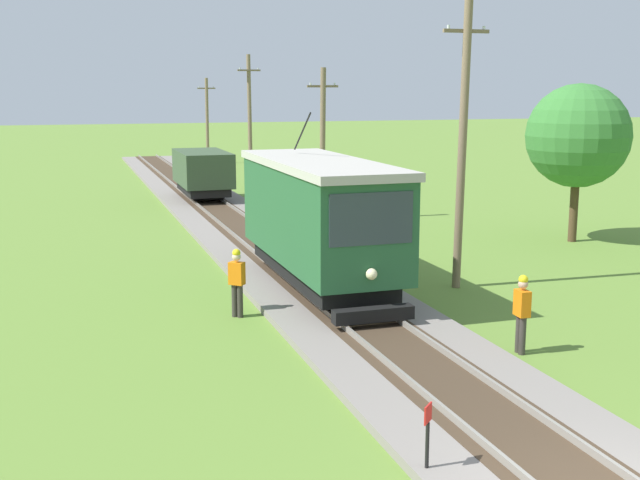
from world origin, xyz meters
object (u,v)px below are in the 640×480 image
object	(u,v)px
tree_left_near	(578,136)
second_worker	(237,280)
freight_car	(203,172)
utility_pole_mid	(323,143)
trackside_signal_marker	(427,437)
utility_pole_near_tram	(462,142)
track_worker	(522,310)
utility_pole_distant	(207,120)
utility_pole_far	(250,119)
red_tram	(319,217)

from	to	relation	value
tree_left_near	second_worker	bearing A→B (deg)	-156.87
freight_car	utility_pole_mid	bearing A→B (deg)	-61.66
utility_pole_mid	trackside_signal_marker	world-z (taller)	utility_pole_mid
utility_pole_near_tram	utility_pole_mid	distance (m)	12.81
trackside_signal_marker	second_worker	bearing A→B (deg)	95.39
track_worker	utility_pole_distant	bearing A→B (deg)	-88.36
utility_pole_distant	second_worker	distance (m)	43.19
trackside_signal_marker	track_worker	xyz separation A→B (m)	(4.47, 4.61, 0.32)
track_worker	second_worker	distance (m)	7.15
utility_pole_mid	utility_pole_far	bearing A→B (deg)	90.00
utility_pole_near_tram	track_worker	bearing A→B (deg)	-104.28
red_tram	second_worker	distance (m)	3.47
freight_car	utility_pole_far	world-z (taller)	utility_pole_far
utility_pole_far	second_worker	bearing A→B (deg)	-103.73
utility_pole_near_tram	utility_pole_far	bearing A→B (deg)	90.00
utility_pole_mid	second_worker	bearing A→B (deg)	-116.33
utility_pole_mid	freight_car	bearing A→B (deg)	118.34
utility_pole_distant	track_worker	xyz separation A→B (m)	(-1.45, -47.32, -2.42)
utility_pole_near_tram	track_worker	xyz separation A→B (m)	(-1.45, -5.70, -3.29)
red_tram	utility_pole_far	distance (m)	26.51
red_tram	track_worker	distance (m)	7.06
red_tram	utility_pole_far	size ratio (longest dim) A/B	1.10
red_tram	utility_pole_distant	bearing A→B (deg)	84.35
track_worker	second_worker	size ratio (longest dim) A/B	1.00
red_tram	freight_car	world-z (taller)	red_tram
freight_car	trackside_signal_marker	xyz separation A→B (m)	(-1.88, -30.59, -0.89)
utility_pole_far	track_worker	size ratio (longest dim) A/B	4.37
utility_pole_distant	second_worker	size ratio (longest dim) A/B	3.71
freight_car	utility_pole_near_tram	size ratio (longest dim) A/B	0.62
utility_pole_near_tram	utility_pole_far	size ratio (longest dim) A/B	1.07
utility_pole_near_tram	tree_left_near	bearing A→B (deg)	34.30
freight_car	utility_pole_near_tram	bearing A→B (deg)	-78.72
red_tram	track_worker	world-z (taller)	red_tram
utility_pole_distant	utility_pole_mid	bearing A→B (deg)	-90.00
tree_left_near	red_tram	bearing A→B (deg)	-159.14
freight_car	trackside_signal_marker	world-z (taller)	freight_car
utility_pole_near_tram	freight_car	bearing A→B (deg)	101.28
red_tram	utility_pole_mid	world-z (taller)	utility_pole_mid
utility_pole_mid	tree_left_near	bearing A→B (deg)	-44.90
freight_car	utility_pole_distant	distance (m)	21.79
utility_pole_distant	trackside_signal_marker	bearing A→B (deg)	-96.51
track_worker	red_tram	bearing A→B (deg)	-64.75
trackside_signal_marker	tree_left_near	bearing A→B (deg)	48.87
track_worker	trackside_signal_marker	bearing A→B (deg)	49.25
tree_left_near	trackside_signal_marker	bearing A→B (deg)	-131.13
utility_pole_far	second_worker	size ratio (longest dim) A/B	4.37
trackside_signal_marker	track_worker	size ratio (longest dim) A/B	0.66
utility_pole_mid	tree_left_near	size ratio (longest dim) A/B	1.12
utility_pole_mid	track_worker	world-z (taller)	utility_pole_mid
freight_car	second_worker	size ratio (longest dim) A/B	2.91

